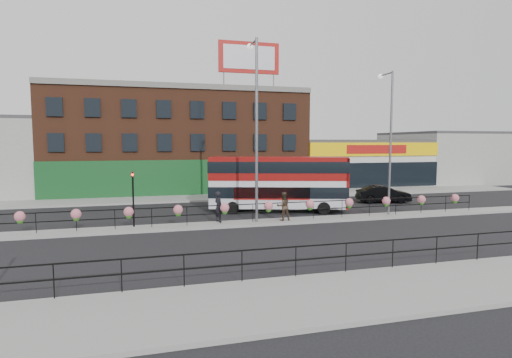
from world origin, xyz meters
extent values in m
plane|color=black|center=(0.00, 0.00, 0.00)|extent=(120.00, 120.00, 0.00)
cube|color=gray|center=(0.00, -12.00, 0.07)|extent=(60.00, 4.00, 0.15)
cube|color=gray|center=(0.00, 12.00, 0.07)|extent=(60.00, 4.00, 0.15)
cube|color=gray|center=(0.00, 0.00, 0.07)|extent=(60.00, 1.60, 0.15)
cube|color=gold|center=(0.00, -9.70, 0.01)|extent=(60.00, 0.10, 0.01)
cube|color=gold|center=(0.00, -9.88, 0.01)|extent=(60.00, 0.10, 0.01)
cube|color=brown|center=(-4.00, 20.00, 5.00)|extent=(25.00, 12.00, 10.00)
cube|color=#3F3F42|center=(-4.00, 20.00, 10.15)|extent=(25.00, 12.00, 0.30)
cube|color=#11461C|center=(-4.00, 13.92, 1.70)|extent=(25.00, 0.25, 3.40)
cube|color=silver|center=(16.00, 20.00, 2.50)|extent=(15.00, 12.00, 5.00)
cube|color=#3F3F42|center=(16.00, 20.00, 5.15)|extent=(15.00, 12.00, 0.30)
cube|color=#FFCB04|center=(16.00, 13.92, 4.30)|extent=(15.00, 0.25, 1.40)
cube|color=#A21410|center=(16.00, 13.80, 4.30)|extent=(7.00, 0.10, 0.90)
cube|color=black|center=(16.00, 13.92, 1.60)|extent=(15.00, 0.25, 2.60)
cube|color=#999994|center=(30.75, 20.00, 3.00)|extent=(14.50, 12.00, 6.00)
cube|color=#3F3F42|center=(30.75, 20.00, 6.15)|extent=(14.50, 12.00, 0.30)
cube|color=#A21410|center=(2.50, 15.00, 13.20)|extent=(6.00, 0.25, 3.00)
cube|color=silver|center=(2.50, 14.86, 13.20)|extent=(5.10, 0.04, 2.25)
cylinder|color=slate|center=(0.00, 15.00, 11.00)|extent=(0.12, 0.12, 1.40)
cylinder|color=slate|center=(5.00, 15.00, 11.00)|extent=(0.12, 0.12, 1.40)
cube|color=black|center=(0.00, 0.00, 1.25)|extent=(30.00, 0.05, 0.05)
cube|color=black|center=(0.00, 0.00, 0.76)|extent=(30.00, 0.05, 0.05)
cylinder|color=black|center=(-13.00, 0.00, 0.70)|extent=(0.04, 0.04, 1.10)
cylinder|color=black|center=(-11.00, 0.00, 0.70)|extent=(0.04, 0.04, 1.10)
cylinder|color=black|center=(-9.00, 0.00, 0.70)|extent=(0.04, 0.04, 1.10)
cylinder|color=black|center=(-7.00, 0.00, 0.70)|extent=(0.04, 0.04, 1.10)
cylinder|color=black|center=(-5.00, 0.00, 0.70)|extent=(0.04, 0.04, 1.10)
cylinder|color=black|center=(-3.00, 0.00, 0.70)|extent=(0.04, 0.04, 1.10)
cylinder|color=black|center=(-1.00, 0.00, 0.70)|extent=(0.04, 0.04, 1.10)
cylinder|color=black|center=(1.00, 0.00, 0.70)|extent=(0.04, 0.04, 1.10)
cylinder|color=black|center=(3.00, 0.00, 0.70)|extent=(0.04, 0.04, 1.10)
cylinder|color=black|center=(5.00, 0.00, 0.70)|extent=(0.04, 0.04, 1.10)
cylinder|color=black|center=(7.00, 0.00, 0.70)|extent=(0.04, 0.04, 1.10)
cylinder|color=black|center=(9.00, 0.00, 0.70)|extent=(0.04, 0.04, 1.10)
cylinder|color=black|center=(11.00, 0.00, 0.70)|extent=(0.04, 0.04, 1.10)
cylinder|color=black|center=(13.00, 0.00, 0.70)|extent=(0.04, 0.04, 1.10)
cylinder|color=black|center=(15.00, 0.00, 0.70)|extent=(0.04, 0.04, 1.10)
sphere|color=#CA6B7B|center=(-13.75, 0.00, 1.10)|extent=(0.56, 0.56, 0.56)
sphere|color=#30691D|center=(-13.75, 0.00, 0.87)|extent=(0.36, 0.36, 0.36)
sphere|color=#CA6B7B|center=(-11.00, 0.00, 1.10)|extent=(0.56, 0.56, 0.56)
sphere|color=#30691D|center=(-11.00, 0.00, 0.87)|extent=(0.36, 0.36, 0.36)
sphere|color=#CA6B7B|center=(-8.25, 0.00, 1.10)|extent=(0.56, 0.56, 0.56)
sphere|color=#30691D|center=(-8.25, 0.00, 0.87)|extent=(0.36, 0.36, 0.36)
sphere|color=#CA6B7B|center=(-5.50, 0.00, 1.10)|extent=(0.56, 0.56, 0.56)
sphere|color=#30691D|center=(-5.50, 0.00, 0.87)|extent=(0.36, 0.36, 0.36)
sphere|color=#CA6B7B|center=(-2.75, 0.00, 1.10)|extent=(0.56, 0.56, 0.56)
sphere|color=#30691D|center=(-2.75, 0.00, 0.87)|extent=(0.36, 0.36, 0.36)
sphere|color=#CA6B7B|center=(0.00, 0.00, 1.10)|extent=(0.56, 0.56, 0.56)
sphere|color=#30691D|center=(0.00, 0.00, 0.87)|extent=(0.36, 0.36, 0.36)
sphere|color=#CA6B7B|center=(2.75, 0.00, 1.10)|extent=(0.56, 0.56, 0.56)
sphere|color=#30691D|center=(2.75, 0.00, 0.87)|extent=(0.36, 0.36, 0.36)
sphere|color=#CA6B7B|center=(5.50, 0.00, 1.10)|extent=(0.56, 0.56, 0.56)
sphere|color=#30691D|center=(5.50, 0.00, 0.87)|extent=(0.36, 0.36, 0.36)
sphere|color=#CA6B7B|center=(8.25, 0.00, 1.10)|extent=(0.56, 0.56, 0.56)
sphere|color=#30691D|center=(8.25, 0.00, 0.87)|extent=(0.36, 0.36, 0.36)
sphere|color=#CA6B7B|center=(11.00, 0.00, 1.10)|extent=(0.56, 0.56, 0.56)
sphere|color=#30691D|center=(11.00, 0.00, 0.87)|extent=(0.36, 0.36, 0.36)
sphere|color=#CA6B7B|center=(13.75, 0.00, 1.10)|extent=(0.56, 0.56, 0.56)
sphere|color=#30691D|center=(13.75, 0.00, 0.87)|extent=(0.36, 0.36, 0.36)
cube|color=black|center=(-2.00, -10.10, 1.25)|extent=(20.00, 0.05, 0.05)
cube|color=black|center=(-2.00, -10.10, 0.76)|extent=(20.00, 0.05, 0.05)
cylinder|color=black|center=(-10.00, -10.10, 0.70)|extent=(0.04, 0.04, 1.10)
cylinder|color=black|center=(-8.00, -10.10, 0.70)|extent=(0.04, 0.04, 1.10)
cylinder|color=black|center=(-6.00, -10.10, 0.70)|extent=(0.04, 0.04, 1.10)
cylinder|color=black|center=(-4.00, -10.10, 0.70)|extent=(0.04, 0.04, 1.10)
cylinder|color=black|center=(-2.00, -10.10, 0.70)|extent=(0.04, 0.04, 1.10)
cylinder|color=black|center=(0.00, -10.10, 0.70)|extent=(0.04, 0.04, 1.10)
cylinder|color=black|center=(2.00, -10.10, 0.70)|extent=(0.04, 0.04, 1.10)
cylinder|color=black|center=(4.00, -10.10, 0.70)|extent=(0.04, 0.04, 1.10)
cylinder|color=black|center=(6.00, -10.10, 0.70)|extent=(0.04, 0.04, 1.10)
cube|color=silver|center=(1.86, 3.89, 2.12)|extent=(9.96, 4.86, 3.54)
cube|color=maroon|center=(1.86, 3.89, 3.14)|extent=(10.03, 4.94, 1.59)
cube|color=black|center=(1.86, 3.89, 1.50)|extent=(10.06, 4.96, 0.80)
cube|color=black|center=(1.86, 3.89, 3.27)|extent=(10.08, 4.99, 0.80)
cube|color=maroon|center=(1.86, 3.89, 3.92)|extent=(9.96, 4.86, 0.11)
cube|color=maroon|center=(6.48, 2.53, 2.12)|extent=(0.83, 2.24, 3.54)
cube|color=#A21410|center=(1.12, 2.93, 1.46)|extent=(5.10, 1.53, 0.88)
cylinder|color=black|center=(-1.51, 3.72, 0.44)|extent=(0.92, 0.50, 0.88)
cylinder|color=black|center=(-0.88, 5.84, 0.44)|extent=(0.92, 0.50, 0.88)
cylinder|color=black|center=(4.60, 1.93, 0.44)|extent=(0.92, 0.50, 0.88)
cylinder|color=black|center=(5.23, 4.05, 0.44)|extent=(0.92, 0.50, 0.88)
imported|color=black|center=(11.74, 5.79, 0.71)|extent=(3.36, 4.98, 1.43)
imported|color=black|center=(-3.03, 0.55, 1.09)|extent=(1.03, 0.97, 1.88)
imported|color=#423325|center=(0.96, -0.03, 1.04)|extent=(0.92, 0.75, 1.78)
cylinder|color=slate|center=(-0.75, 0.03, 5.67)|extent=(0.18, 0.18, 11.04)
cylinder|color=slate|center=(-0.75, 0.86, 11.08)|extent=(0.11, 1.66, 0.11)
sphere|color=silver|center=(-0.75, 1.69, 11.02)|extent=(0.40, 0.40, 0.40)
cylinder|color=slate|center=(8.52, 0.11, 4.92)|extent=(0.15, 0.15, 9.54)
cylinder|color=slate|center=(8.52, 0.82, 9.59)|extent=(0.10, 1.43, 0.10)
sphere|color=silver|center=(8.52, 1.54, 9.55)|extent=(0.34, 0.34, 0.34)
cylinder|color=black|center=(-8.00, 0.40, 1.75)|extent=(0.10, 0.10, 3.20)
imported|color=black|center=(-8.00, 0.40, 3.35)|extent=(0.15, 0.18, 0.90)
sphere|color=#FF190C|center=(-8.00, 0.28, 3.17)|extent=(0.14, 0.14, 0.14)
camera|label=1|loc=(-7.03, -23.35, 4.99)|focal=28.00mm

